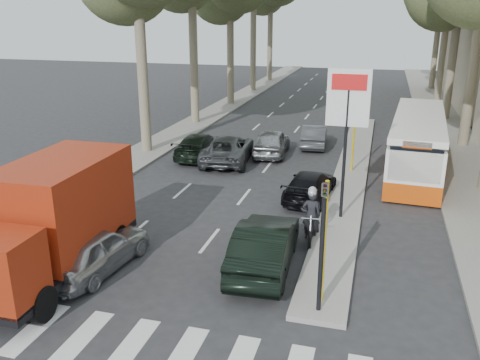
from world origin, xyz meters
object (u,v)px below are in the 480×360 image
Objects in this scene: silver_hatchback at (96,250)px; motorcycle at (311,214)px; city_bus at (417,142)px; red_truck at (53,218)px; dark_hatchback at (265,245)px.

silver_hatchback is 7.18m from motorcycle.
silver_hatchback is 16.48m from city_bus.
motorcycle is (5.87, 4.12, 0.16)m from silver_hatchback.
motorcycle is (-3.82, -9.17, -0.61)m from city_bus.
red_truck is 2.92× the size of motorcycle.
dark_hatchback reaches higher than silver_hatchback.
dark_hatchback is at bearing 17.31° from red_truck.
city_bus is (9.70, 13.30, 0.77)m from silver_hatchback.
dark_hatchback is 0.72× the size of red_truck.
red_truck is 8.32m from motorcycle.
silver_hatchback is 1.85× the size of motorcycle.
city_bus is at bearing -115.55° from dark_hatchback.
silver_hatchback is at bearing 14.24° from dark_hatchback.
red_truck is 0.60× the size of city_bus.
city_bus is at bearing -119.81° from silver_hatchback.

